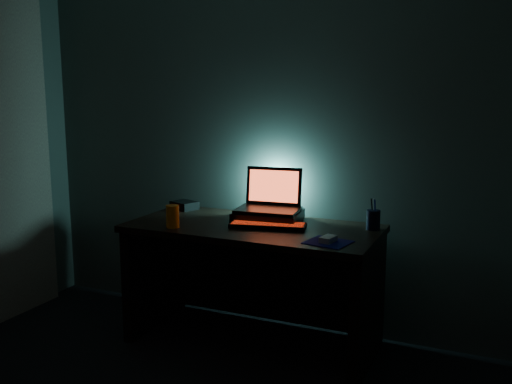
# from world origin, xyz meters

# --- Properties ---
(room) EXTENTS (3.50, 4.00, 2.50)m
(room) POSITION_xyz_m (0.00, 0.00, 1.25)
(room) COLOR black
(room) RESTS_ON ground
(desk) EXTENTS (1.50, 0.70, 0.75)m
(desk) POSITION_xyz_m (0.00, 1.67, 0.49)
(desk) COLOR black
(desk) RESTS_ON ground
(curtain) EXTENTS (0.06, 0.65, 2.30)m
(curtain) POSITION_xyz_m (-1.71, 1.42, 1.15)
(curtain) COLOR #BDB597
(curtain) RESTS_ON ground
(riser) EXTENTS (0.43, 0.34, 0.06)m
(riser) POSITION_xyz_m (0.04, 1.77, 0.78)
(riser) COLOR black
(riser) RESTS_ON desk
(laptop) EXTENTS (0.41, 0.32, 0.26)m
(laptop) POSITION_xyz_m (0.03, 1.82, 0.87)
(laptop) COLOR black
(laptop) RESTS_ON riser
(keyboard) EXTENTS (0.47, 0.23, 0.03)m
(keyboard) POSITION_xyz_m (0.10, 1.61, 0.76)
(keyboard) COLOR black
(keyboard) RESTS_ON desk
(mousepad) EXTENTS (0.25, 0.24, 0.00)m
(mousepad) POSITION_xyz_m (0.53, 1.43, 0.75)
(mousepad) COLOR #0D125E
(mousepad) RESTS_ON desk
(mouse) EXTENTS (0.08, 0.11, 0.03)m
(mouse) POSITION_xyz_m (0.53, 1.43, 0.77)
(mouse) COLOR #95949A
(mouse) RESTS_ON mousepad
(pen_cup) EXTENTS (0.10, 0.10, 0.11)m
(pen_cup) POSITION_xyz_m (0.68, 1.81, 0.81)
(pen_cup) COLOR black
(pen_cup) RESTS_ON desk
(juice_glass) EXTENTS (0.10, 0.10, 0.13)m
(juice_glass) POSITION_xyz_m (-0.41, 1.38, 0.82)
(juice_glass) COLOR orange
(juice_glass) RESTS_ON desk
(router) EXTENTS (0.20, 0.18, 0.05)m
(router) POSITION_xyz_m (-0.62, 1.86, 0.78)
(router) COLOR black
(router) RESTS_ON desk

